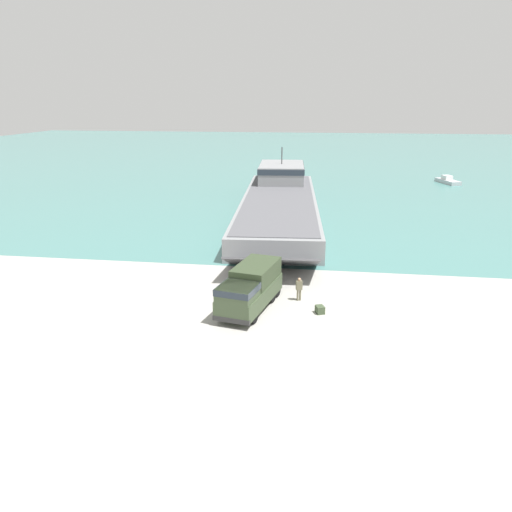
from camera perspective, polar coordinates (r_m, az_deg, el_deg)
ground_plane at (r=36.28m, az=-2.36°, el=-4.85°), size 240.00×240.00×0.00m
water_surface at (r=130.97m, az=5.47°, el=11.40°), size 240.00×180.00×0.01m
landing_craft at (r=63.91m, az=2.72°, el=6.60°), size 11.60×43.46×7.18m
military_truck at (r=34.08m, az=-0.66°, el=-3.63°), size 3.86×7.31×2.85m
soldier_on_ramp at (r=35.65m, az=4.94°, el=-3.59°), size 0.49×0.36×1.72m
moored_boat_a at (r=92.25m, az=21.06°, el=8.04°), size 3.53×5.80×1.29m
cargo_crate at (r=34.00m, az=7.31°, el=-6.09°), size 0.72×0.77×0.52m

